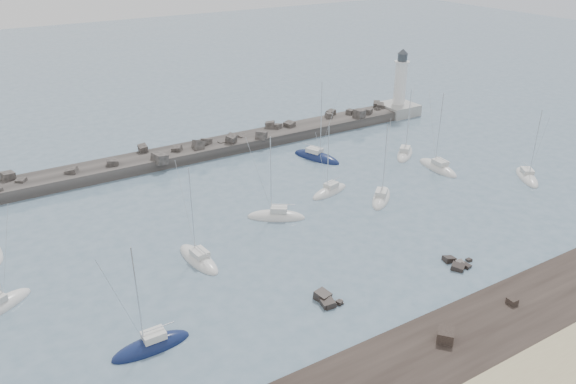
# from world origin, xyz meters

# --- Properties ---
(ground) EXTENTS (400.00, 400.00, 0.00)m
(ground) POSITION_xyz_m (0.00, 0.00, 0.00)
(ground) COLOR slate
(ground) RESTS_ON ground
(rock_shelf) EXTENTS (140.00, 12.12, 1.89)m
(rock_shelf) POSITION_xyz_m (0.16, -22.04, 0.03)
(rock_shelf) COLOR black
(rock_shelf) RESTS_ON ground
(rock_cluster_near) EXTENTS (2.61, 3.09, 1.61)m
(rock_cluster_near) POSITION_xyz_m (-4.05, -8.70, 0.16)
(rock_cluster_near) COLOR black
(rock_cluster_near) RESTS_ON ground
(rock_cluster_far) EXTENTS (3.85, 3.57, 1.25)m
(rock_cluster_far) POSITION_xyz_m (13.57, -10.67, 0.13)
(rock_cluster_far) COLOR black
(rock_cluster_far) RESTS_ON ground
(breakwater) EXTENTS (115.00, 7.73, 5.48)m
(breakwater) POSITION_xyz_m (-7.73, 38.00, 0.31)
(breakwater) COLOR #322F2D
(breakwater) RESTS_ON ground
(lighthouse) EXTENTS (7.00, 7.00, 14.60)m
(lighthouse) POSITION_xyz_m (47.00, 38.00, 3.09)
(lighthouse) COLOR gray
(lighthouse) RESTS_ON ground
(sailboat_0) EXTENTS (7.63, 5.73, 11.97)m
(sailboat_0) POSITION_xyz_m (-34.19, 8.51, 0.14)
(sailboat_0) COLOR silver
(sailboat_0) RESTS_ON ground
(sailboat_2) EXTENTS (7.78, 2.50, 12.48)m
(sailboat_2) POSITION_xyz_m (-22.50, -5.81, 0.15)
(sailboat_2) COLOR #101B45
(sailboat_2) RESTS_ON ground
(sailboat_3) EXTENTS (3.47, 8.45, 13.02)m
(sailboat_3) POSITION_xyz_m (-12.48, 6.24, 0.14)
(sailboat_3) COLOR silver
(sailboat_3) RESTS_ON ground
(sailboat_4) EXTENTS (8.10, 6.63, 13.00)m
(sailboat_4) POSITION_xyz_m (1.07, 10.83, 0.16)
(sailboat_4) COLOR silver
(sailboat_4) RESTS_ON ground
(sailboat_5) EXTENTS (7.47, 6.93, 12.48)m
(sailboat_5) POSITION_xyz_m (17.31, 7.81, 0.15)
(sailboat_5) COLOR silver
(sailboat_5) RESTS_ON ground
(sailboat_6) EXTENTS (5.98, 9.69, 14.71)m
(sailboat_6) POSITION_xyz_m (18.07, 26.14, 0.15)
(sailboat_6) COLOR #101B45
(sailboat_6) RESTS_ON ground
(sailboat_7) EXTENTS (7.61, 3.99, 11.63)m
(sailboat_7) POSITION_xyz_m (12.06, 13.64, 0.14)
(sailboat_7) COLOR silver
(sailboat_7) RESTS_ON ground
(sailboat_8) EXTENTS (3.24, 8.85, 13.83)m
(sailboat_8) POSITION_xyz_m (32.71, 11.77, 0.15)
(sailboat_8) COLOR silver
(sailboat_8) RESTS_ON ground
(sailboat_9) EXTENTS (6.51, 7.95, 12.54)m
(sailboat_9) POSITION_xyz_m (42.23, 1.59, 0.13)
(sailboat_9) COLOR silver
(sailboat_9) RESTS_ON ground
(sailboat_10) EXTENTS (7.68, 6.90, 12.67)m
(sailboat_10) POSITION_xyz_m (32.28, 19.34, 0.15)
(sailboat_10) COLOR silver
(sailboat_10) RESTS_ON ground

